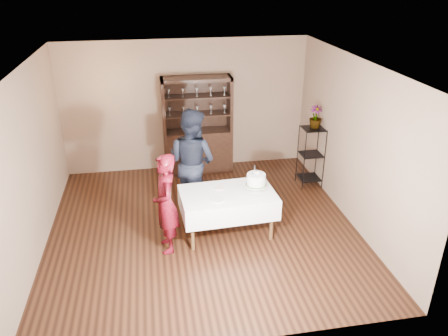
{
  "coord_description": "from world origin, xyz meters",
  "views": [
    {
      "loc": [
        -0.73,
        -6.16,
        3.99
      ],
      "look_at": [
        0.37,
        0.1,
        1.02
      ],
      "focal_mm": 35.0,
      "sensor_mm": 36.0,
      "label": 1
    }
  ],
  "objects_px": {
    "cake_table": "(228,202)",
    "potted_plant": "(316,117)",
    "china_hutch": "(198,141)",
    "woman": "(166,204)",
    "man": "(192,161)",
    "cake": "(256,180)",
    "plant_etagere": "(311,154)"
  },
  "relations": [
    {
      "from": "cake",
      "to": "potted_plant",
      "type": "height_order",
      "value": "potted_plant"
    },
    {
      "from": "man",
      "to": "cake",
      "type": "relative_size",
      "value": 4.1
    },
    {
      "from": "china_hutch",
      "to": "woman",
      "type": "bearing_deg",
      "value": -106.32
    },
    {
      "from": "plant_etagere",
      "to": "cake_table",
      "type": "xyz_separation_m",
      "value": [
        -1.9,
        -1.42,
        -0.09
      ]
    },
    {
      "from": "cake_table",
      "to": "man",
      "type": "distance_m",
      "value": 1.05
    },
    {
      "from": "man",
      "to": "potted_plant",
      "type": "bearing_deg",
      "value": -125.48
    },
    {
      "from": "man",
      "to": "potted_plant",
      "type": "height_order",
      "value": "man"
    },
    {
      "from": "plant_etagere",
      "to": "cake",
      "type": "relative_size",
      "value": 2.63
    },
    {
      "from": "woman",
      "to": "plant_etagere",
      "type": "bearing_deg",
      "value": 115.26
    },
    {
      "from": "woman",
      "to": "cake",
      "type": "height_order",
      "value": "woman"
    },
    {
      "from": "china_hutch",
      "to": "potted_plant",
      "type": "distance_m",
      "value": 2.46
    },
    {
      "from": "china_hutch",
      "to": "plant_etagere",
      "type": "distance_m",
      "value": 2.33
    },
    {
      "from": "cake_table",
      "to": "woman",
      "type": "distance_m",
      "value": 1.04
    },
    {
      "from": "china_hutch",
      "to": "potted_plant",
      "type": "bearing_deg",
      "value": -25.68
    },
    {
      "from": "plant_etagere",
      "to": "man",
      "type": "distance_m",
      "value": 2.45
    },
    {
      "from": "china_hutch",
      "to": "man",
      "type": "relative_size",
      "value": 1.07
    },
    {
      "from": "cake",
      "to": "man",
      "type": "bearing_deg",
      "value": 136.37
    },
    {
      "from": "plant_etagere",
      "to": "potted_plant",
      "type": "distance_m",
      "value": 0.75
    },
    {
      "from": "cake_table",
      "to": "china_hutch",
      "type": "bearing_deg",
      "value": 94.09
    },
    {
      "from": "cake",
      "to": "cake_table",
      "type": "bearing_deg",
      "value": 178.63
    },
    {
      "from": "china_hutch",
      "to": "woman",
      "type": "distance_m",
      "value": 2.86
    },
    {
      "from": "plant_etagere",
      "to": "cake_table",
      "type": "bearing_deg",
      "value": -143.2
    },
    {
      "from": "china_hutch",
      "to": "plant_etagere",
      "type": "height_order",
      "value": "china_hutch"
    },
    {
      "from": "plant_etagere",
      "to": "man",
      "type": "height_order",
      "value": "man"
    },
    {
      "from": "cake_table",
      "to": "potted_plant",
      "type": "xyz_separation_m",
      "value": [
        1.94,
        1.46,
        0.84
      ]
    },
    {
      "from": "china_hutch",
      "to": "potted_plant",
      "type": "xyz_separation_m",
      "value": [
        2.12,
        -1.02,
        0.73
      ]
    },
    {
      "from": "plant_etagere",
      "to": "woman",
      "type": "bearing_deg",
      "value": -149.61
    },
    {
      "from": "plant_etagere",
      "to": "woman",
      "type": "height_order",
      "value": "woman"
    },
    {
      "from": "china_hutch",
      "to": "man",
      "type": "bearing_deg",
      "value": -100.11
    },
    {
      "from": "cake_table",
      "to": "cake",
      "type": "height_order",
      "value": "cake"
    },
    {
      "from": "china_hutch",
      "to": "plant_etagere",
      "type": "bearing_deg",
      "value": -26.83
    },
    {
      "from": "china_hutch",
      "to": "man",
      "type": "distance_m",
      "value": 1.66
    }
  ]
}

